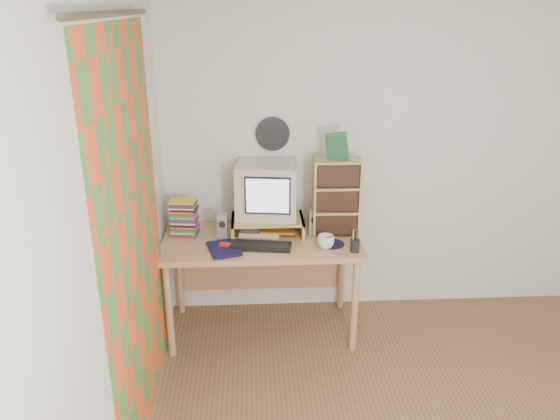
{
  "coord_description": "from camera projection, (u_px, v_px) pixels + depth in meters",
  "views": [
    {
      "loc": [
        -1.09,
        -2.18,
        2.32
      ],
      "look_at": [
        -0.9,
        1.33,
        0.99
      ],
      "focal_mm": 35.0,
      "sensor_mm": 36.0,
      "label": 1
    }
  ],
  "objects": [
    {
      "name": "curtain",
      "position": [
        135.0,
        241.0,
        2.87
      ],
      "size": [
        0.0,
        2.2,
        2.2
      ],
      "primitive_type": "plane",
      "rotation": [
        1.57,
        0.0,
        1.57
      ],
      "color": "#F15022",
      "rests_on": "left_wall"
    },
    {
      "name": "wall_disc",
      "position": [
        273.0,
        134.0,
        3.98
      ],
      "size": [
        0.25,
        0.02,
        0.25
      ],
      "primitive_type": "cylinder",
      "rotation": [
        1.57,
        0.0,
        0.0
      ],
      "color": "black",
      "rests_on": "back_wall"
    },
    {
      "name": "cd_rack",
      "position": [
        336.0,
        197.0,
        3.89
      ],
      "size": [
        0.34,
        0.18,
        0.56
      ],
      "primitive_type": "cube",
      "rotation": [
        0.0,
        0.0,
        -0.01
      ],
      "color": "tan",
      "rests_on": "desk"
    },
    {
      "name": "back_wall",
      "position": [
        396.0,
        155.0,
        4.11
      ],
      "size": [
        3.5,
        0.0,
        3.5
      ],
      "primitive_type": "plane",
      "rotation": [
        1.57,
        0.0,
        0.0
      ],
      "color": "white",
      "rests_on": "floor"
    },
    {
      "name": "left_wall",
      "position": [
        102.0,
        265.0,
        2.39
      ],
      "size": [
        0.0,
        3.5,
        3.5
      ],
      "primitive_type": "plane",
      "rotation": [
        1.57,
        0.0,
        1.57
      ],
      "color": "white",
      "rests_on": "floor"
    },
    {
      "name": "mousepad",
      "position": [
        331.0,
        244.0,
        3.8
      ],
      "size": [
        0.23,
        0.23,
        0.0
      ],
      "primitive_type": "cylinder",
      "rotation": [
        0.0,
        0.0,
        0.32
      ],
      "color": "black",
      "rests_on": "desk"
    },
    {
      "name": "monitor_riser",
      "position": [
        268.0,
        221.0,
        3.95
      ],
      "size": [
        0.52,
        0.3,
        0.12
      ],
      "color": "tan",
      "rests_on": "desk"
    },
    {
      "name": "papers",
      "position": [
        267.0,
        230.0,
        3.99
      ],
      "size": [
        0.31,
        0.25,
        0.04
      ],
      "primitive_type": null,
      "rotation": [
        0.0,
        0.0,
        -0.14
      ],
      "color": "beige",
      "rests_on": "desk"
    },
    {
      "name": "keyboard",
      "position": [
        260.0,
        246.0,
        3.74
      ],
      "size": [
        0.44,
        0.2,
        0.03
      ],
      "primitive_type": "cube",
      "rotation": [
        0.0,
        0.0,
        -0.15
      ],
      "color": "black",
      "rests_on": "desk"
    },
    {
      "name": "crt_monitor",
      "position": [
        267.0,
        190.0,
        3.92
      ],
      "size": [
        0.46,
        0.46,
        0.39
      ],
      "primitive_type": "cube",
      "rotation": [
        0.0,
        0.0,
        -0.13
      ],
      "color": "beige",
      "rests_on": "monitor_riser"
    },
    {
      "name": "mug",
      "position": [
        326.0,
        242.0,
        3.73
      ],
      "size": [
        0.14,
        0.14,
        0.09
      ],
      "primitive_type": "imported",
      "rotation": [
        0.0,
        0.0,
        -0.28
      ],
      "color": "white",
      "rests_on": "desk"
    },
    {
      "name": "red_box",
      "position": [
        225.0,
        246.0,
        3.73
      ],
      "size": [
        0.09,
        0.07,
        0.04
      ],
      "primitive_type": "cube",
      "rotation": [
        0.0,
        0.0,
        -0.32
      ],
      "color": "red",
      "rests_on": "desk"
    },
    {
      "name": "diary",
      "position": [
        210.0,
        249.0,
        3.67
      ],
      "size": [
        0.28,
        0.24,
        0.05
      ],
      "primitive_type": "imported",
      "rotation": [
        0.0,
        0.0,
        0.26
      ],
      "color": "#100F39",
      "rests_on": "desk"
    },
    {
      "name": "desk",
      "position": [
        261.0,
        252.0,
        4.0
      ],
      "size": [
        1.4,
        0.7,
        0.75
      ],
      "color": "tan",
      "rests_on": "floor"
    },
    {
      "name": "pen_cup",
      "position": [
        355.0,
        243.0,
        3.67
      ],
      "size": [
        0.07,
        0.07,
        0.13
      ],
      "primitive_type": null,
      "rotation": [
        0.0,
        0.0,
        -0.03
      ],
      "color": "black",
      "rests_on": "desk"
    },
    {
      "name": "speaker_left",
      "position": [
        223.0,
        226.0,
        3.87
      ],
      "size": [
        0.07,
        0.07,
        0.19
      ],
      "primitive_type": "cube",
      "rotation": [
        0.0,
        0.0,
        -0.05
      ],
      "color": "#9E9DA2",
      "rests_on": "desk"
    },
    {
      "name": "game_box",
      "position": [
        337.0,
        146.0,
        3.74
      ],
      "size": [
        0.15,
        0.05,
        0.19
      ],
      "primitive_type": "cube",
      "rotation": [
        0.0,
        0.0,
        -0.1
      ],
      "color": "#165027",
      "rests_on": "cd_rack"
    },
    {
      "name": "speaker_right",
      "position": [
        313.0,
        222.0,
        3.94
      ],
      "size": [
        0.07,
        0.07,
        0.19
      ],
      "primitive_type": "cube",
      "rotation": [
        0.0,
        0.0,
        0.05
      ],
      "color": "#9E9DA2",
      "rests_on": "desk"
    },
    {
      "name": "dvd_stack",
      "position": [
        184.0,
        219.0,
        3.91
      ],
      "size": [
        0.19,
        0.15,
        0.25
      ],
      "primitive_type": null,
      "rotation": [
        0.0,
        0.0,
        -0.12
      ],
      "color": "brown",
      "rests_on": "desk"
    },
    {
      "name": "webcam",
      "position": [
        345.0,
        154.0,
        3.76
      ],
      "size": [
        0.05,
        0.05,
        0.08
      ],
      "primitive_type": null,
      "rotation": [
        0.0,
        0.0,
        -0.03
      ],
      "color": "black",
      "rests_on": "cd_rack"
    }
  ]
}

